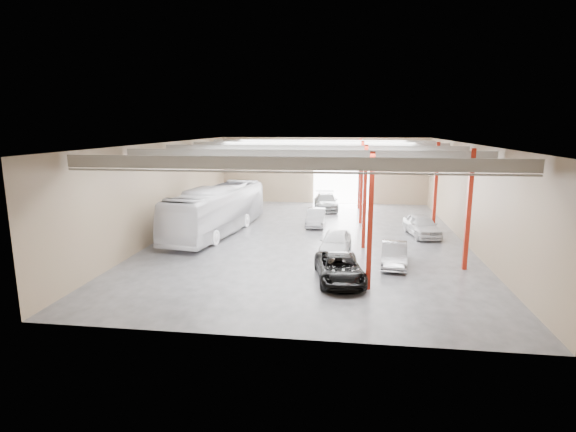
% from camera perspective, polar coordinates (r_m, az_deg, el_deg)
% --- Properties ---
extents(depot_shell, '(22.12, 32.12, 7.06)m').
position_cam_1_polar(depot_shell, '(32.92, 3.24, 5.73)').
color(depot_shell, '#434348').
rests_on(depot_shell, ground).
extents(coach_bus, '(4.89, 13.41, 3.65)m').
position_cam_1_polar(coach_bus, '(35.07, -9.01, 0.75)').
color(coach_bus, white).
rests_on(coach_bus, ground).
extents(black_sedan, '(3.14, 5.43, 1.42)m').
position_cam_1_polar(black_sedan, '(24.38, 6.55, -6.62)').
color(black_sedan, black).
rests_on(black_sedan, ground).
extents(car_row_a, '(2.24, 4.80, 1.59)m').
position_cam_1_polar(car_row_a, '(29.36, 6.07, -3.32)').
color(car_row_a, silver).
rests_on(car_row_a, ground).
extents(car_row_b, '(1.50, 4.27, 1.41)m').
position_cam_1_polar(car_row_b, '(37.54, 3.57, -0.18)').
color(car_row_b, '#A4A4A8').
rests_on(car_row_b, ground).
extents(car_row_c, '(2.80, 5.73, 1.60)m').
position_cam_1_polar(car_row_c, '(44.85, 4.83, 1.84)').
color(car_row_c, gray).
rests_on(car_row_c, ground).
extents(car_right_near, '(1.85, 4.30, 1.38)m').
position_cam_1_polar(car_right_near, '(27.61, 13.32, -4.75)').
color(car_right_near, '#9F9EA3').
rests_on(car_right_near, ground).
extents(car_right_far, '(2.68, 5.00, 1.62)m').
position_cam_1_polar(car_right_far, '(35.46, 16.64, -1.15)').
color(car_right_far, silver).
rests_on(car_right_far, ground).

